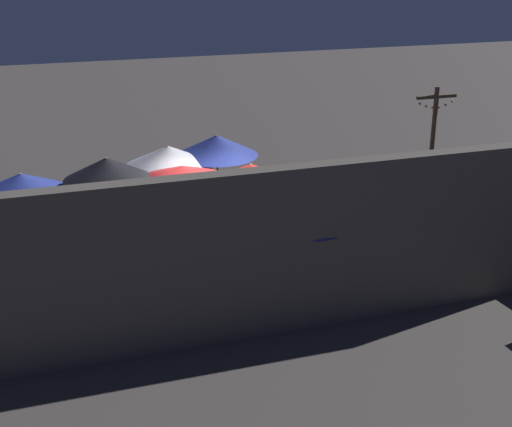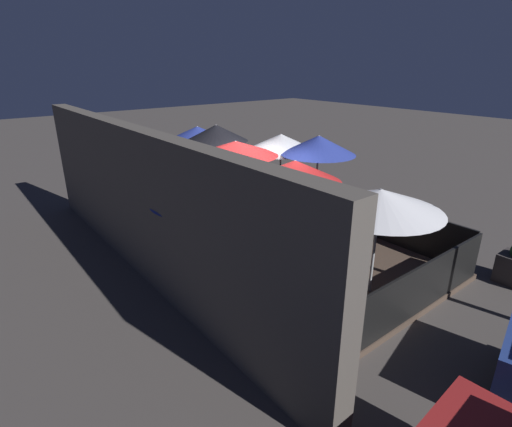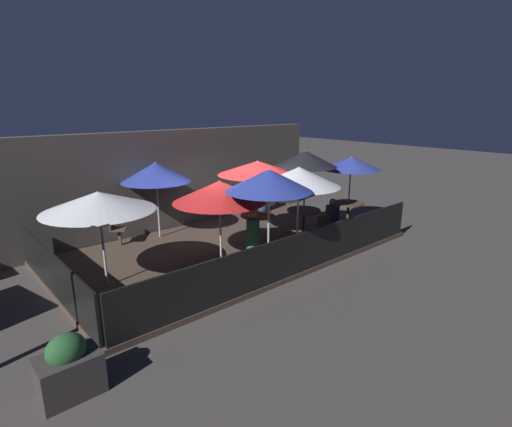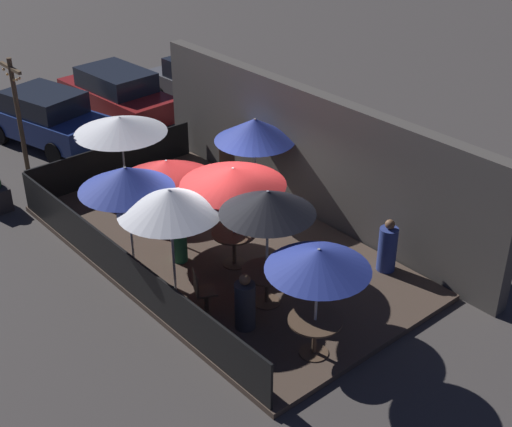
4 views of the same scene
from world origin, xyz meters
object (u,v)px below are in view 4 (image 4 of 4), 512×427
parked_car_0 (46,117)px  patio_chair_0 (202,290)px  patio_umbrella_7 (167,171)px  dining_table_1 (315,326)px  light_post (18,114)px  patio_chair_1 (227,165)px  patron_0 (179,237)px  patio_umbrella_2 (233,176)px  patio_umbrella_3 (126,178)px  patio_umbrella_0 (268,202)px  dining_table_2 (234,239)px  patio_umbrella_1 (318,259)px  dining_table_0 (267,277)px  patio_umbrella_5 (170,201)px  patio_umbrella_6 (255,130)px  patron_2 (387,248)px  patron_1 (245,304)px  patio_umbrella_4 (120,125)px  parked_car_2 (203,84)px  parked_car_1 (117,94)px

parked_car_0 → patio_chair_0: bearing=-23.1°
patio_umbrella_7 → dining_table_1: bearing=-3.0°
dining_table_1 → light_post: size_ratio=0.29×
patio_chair_1 → patron_0: (2.24, -3.09, 0.08)m
patio_umbrella_2 → patio_umbrella_3: size_ratio=0.95×
patio_umbrella_0 → dining_table_2: patio_umbrella_0 is taller
patio_umbrella_1 → dining_table_0: size_ratio=2.22×
patio_umbrella_5 → patio_umbrella_7: (-1.63, 1.02, -0.30)m
patio_umbrella_6 → patio_umbrella_1: bearing=-30.1°
dining_table_1 → patron_2: patron_2 is taller
patio_umbrella_3 → patio_umbrella_7: bearing=109.4°
patio_umbrella_6 → patron_1: size_ratio=1.87×
patio_umbrella_0 → patio_chair_1: bearing=149.8°
patio_umbrella_4 → patio_chair_1: bearing=62.4°
patio_umbrella_2 → patio_chair_1: (-3.10, 2.28, -1.58)m
dining_table_2 → parked_car_2: parked_car_2 is taller
dining_table_1 → parked_car_1: (-12.22, 3.37, 0.13)m
dining_table_1 → dining_table_2: dining_table_2 is taller
patio_umbrella_5 → dining_table_2: size_ratio=2.40×
patio_umbrella_7 → dining_table_0: 3.34m
patio_umbrella_1 → patron_2: 3.51m
patio_umbrella_6 → patio_chair_1: bearing=175.0°
dining_table_1 → patron_0: bearing=-179.3°
patio_umbrella_3 → parked_car_1: 9.08m
patio_umbrella_3 → patron_2: 5.54m
patio_umbrella_4 → patio_chair_0: bearing=-16.1°
light_post → patron_2: bearing=22.7°
dining_table_1 → parked_car_1: parked_car_1 is taller
dining_table_1 → parked_car_2: bearing=152.0°
patio_umbrella_1 → dining_table_1: (0.00, -0.00, -1.39)m
patio_umbrella_5 → patio_umbrella_6: 4.14m
light_post → patio_umbrella_5: bearing=-0.2°
patio_chair_1 → parked_car_1: size_ratio=0.21×
patio_umbrella_6 → patron_0: bearing=-71.2°
patio_chair_1 → patio_umbrella_4: bearing=-81.2°
dining_table_1 → patron_1: patron_1 is taller
patio_chair_0 → patron_1: patron_1 is taller
patio_umbrella_5 → dining_table_1: (3.18, 0.77, -1.45)m
dining_table_2 → patron_0: size_ratio=0.76×
patio_umbrella_3 → patron_1: bearing=10.2°
patio_chair_0 → patron_2: bearing=6.8°
patio_umbrella_6 → patio_chair_1: 1.86m
patio_chair_1 → patio_chair_0: bearing=-7.1°
dining_table_2 → parked_car_0: 8.68m
patio_umbrella_2 → light_post: 6.98m
dining_table_1 → patron_1: size_ratio=0.82×
patio_umbrella_0 → parked_car_1: 11.05m
dining_table_2 → patio_umbrella_5: bearing=-90.5°
patio_umbrella_5 → patio_chair_0: bearing=-1.0°
dining_table_0 → patio_chair_0: 1.28m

